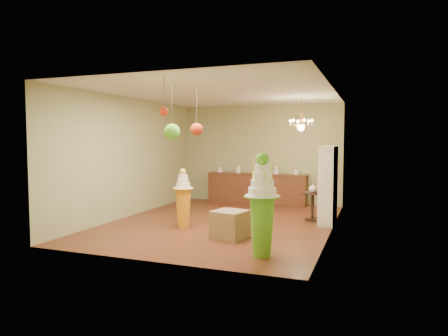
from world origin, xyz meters
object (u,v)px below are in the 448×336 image
(pedestal_green, at_px, (262,212))
(pedestal_orange, at_px, (183,203))
(round_table, at_px, (313,202))
(sideboard, at_px, (257,188))

(pedestal_green, xyz_separation_m, pedestal_orange, (-2.19, 1.48, -0.19))
(pedestal_orange, bearing_deg, round_table, 36.14)
(pedestal_orange, xyz_separation_m, round_table, (2.55, 1.86, -0.11))
(pedestal_green, bearing_deg, pedestal_orange, 145.88)
(pedestal_green, relative_size, round_table, 2.53)
(pedestal_green, height_order, round_table, pedestal_green)
(pedestal_green, distance_m, round_table, 3.38)
(sideboard, bearing_deg, pedestal_green, -73.30)
(pedestal_green, bearing_deg, sideboard, 106.70)
(pedestal_green, relative_size, pedestal_orange, 1.31)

